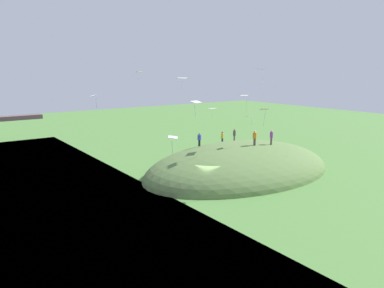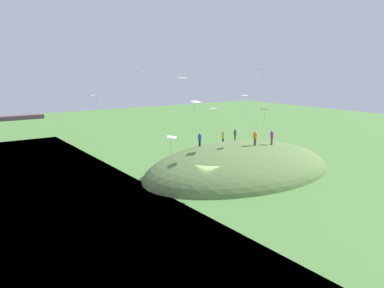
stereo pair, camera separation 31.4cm
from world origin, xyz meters
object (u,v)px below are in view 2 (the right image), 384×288
kite_3 (265,110)px  kite_6 (172,138)px  kite_1 (196,102)px  kite_7 (261,70)px  person_with_child (272,136)px  kite_9 (245,96)px  person_on_hilltop (200,138)px  person_near_shore (255,136)px  kite_4 (139,74)px  kite_5 (250,116)px  kite_8 (182,78)px  person_walking_path (235,134)px  kite_0 (93,96)px  kite_2 (213,109)px  person_watching_kites (223,136)px

kite_3 → kite_6: 12.18m
kite_1 → kite_7: size_ratio=0.78×
person_with_child → kite_9: size_ratio=0.89×
person_on_hilltop → kite_7: bearing=173.0°
person_near_shore → kite_4: kite_4 is taller
person_on_hilltop → kite_5: kite_5 is taller
person_near_shore → kite_7: bearing=161.0°
kite_5 → kite_8: size_ratio=0.88×
person_walking_path → kite_0: (-20.45, -2.77, 6.02)m
person_on_hilltop → kite_5: size_ratio=1.43×
kite_8 → kite_9: bearing=-32.7°
person_near_shore → person_walking_path: size_ratio=1.06×
person_near_shore → kite_0: (-17.84, 3.65, 5.15)m
person_with_child → kite_3: 8.67m
person_on_hilltop → kite_0: (-13.50, -1.34, 5.66)m
kite_0 → kite_8: bearing=7.3°
kite_6 → kite_1: bearing=38.4°
person_near_shore → kite_2: 7.39m
kite_2 → kite_4: bearing=160.3°
person_watching_kites → kite_2: (-2.56, -0.93, 3.97)m
person_with_child → kite_6: 19.55m
kite_7 → kite_0: bearing=167.5°
kite_1 → kite_5: (10.12, 3.36, -2.37)m
person_walking_path → person_with_child: 6.83m
kite_1 → person_on_hilltop: bearing=51.6°
kite_6 → person_watching_kites: bearing=40.3°
kite_0 → kite_1: kite_0 is taller
person_with_child → kite_3: bearing=66.2°
kite_8 → kite_0: bearing=-172.7°
person_watching_kites → kite_3: 14.78m
kite_4 → kite_8: size_ratio=1.46×
kite_4 → kite_2: bearing=-19.7°
kite_1 → kite_4: kite_4 is taller
person_near_shore → kite_7: (0.23, -0.35, 7.57)m
person_walking_path → kite_2: 5.01m
kite_3 → kite_4: size_ratio=0.98×
person_on_hilltop → person_with_child: 8.65m
kite_2 → kite_5: kite_2 is taller
person_near_shore → kite_8: bearing=0.5°
person_with_child → kite_0: bearing=18.3°
kite_1 → kite_5: 10.93m
person_on_hilltop → kite_8: kite_8 is taller
kite_3 → person_on_hilltop: bearing=93.1°
person_watching_kites → person_walking_path: size_ratio=1.04×
person_watching_kites → kite_7: size_ratio=0.96×
person_watching_kites → kite_7: 12.11m
kite_0 → kite_2: 17.40m
person_watching_kites → kite_4: kite_4 is taller
kite_6 → kite_7: kite_7 is taller
kite_4 → kite_8: bearing=-59.4°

